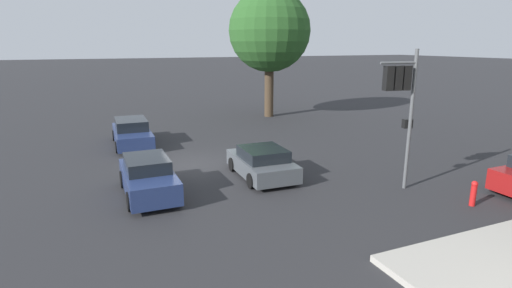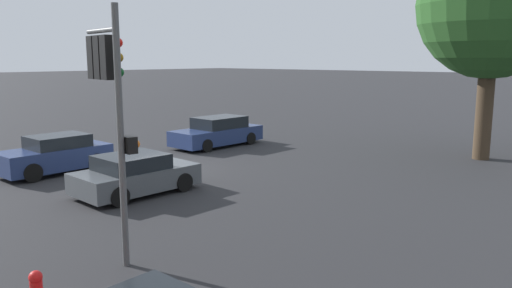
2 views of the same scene
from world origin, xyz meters
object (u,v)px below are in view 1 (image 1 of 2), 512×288
Objects in this scene: crossing_car_2 at (148,177)px; crossing_car_1 at (262,163)px; traffic_signal at (401,91)px; fire_hydrant at (474,193)px; street_tree at (269,31)px; crossing_car_0 at (132,133)px.

crossing_car_1 is at bearing 92.83° from crossing_car_2.
fire_hydrant is (2.46, 1.42, -3.37)m from traffic_signal.
fire_hydrant is at bearing 61.61° from crossing_car_2.
crossing_car_0 is (5.29, -10.99, -5.80)m from street_tree.
fire_hydrant is at bearing -134.48° from crossing_car_1.
street_tree is at bearing 116.93° from crossing_car_0.
traffic_signal is (16.69, -2.39, -2.63)m from street_tree.
crossing_car_1 is at bearing 60.71° from traffic_signal.
street_tree is 2.44× the size of crossing_car_1.
fire_hydrant is (5.58, 10.35, -0.21)m from crossing_car_2.
crossing_car_2 reaches higher than crossing_car_1.
street_tree reaches higher than traffic_signal.
street_tree reaches higher than crossing_car_1.
crossing_car_2 is at bearing -1.10° from crossing_car_0.
crossing_car_1 is at bearing -26.11° from street_tree.
fire_hydrant is (19.14, -0.98, -6.00)m from street_tree.
crossing_car_0 is at bearing 30.89° from crossing_car_1.
traffic_signal reaches higher than crossing_car_0.
street_tree is 20.09m from fire_hydrant.
street_tree is 1.99× the size of crossing_car_0.
traffic_signal is 6.24m from crossing_car_1.
crossing_car_1 is 8.05m from fire_hydrant.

